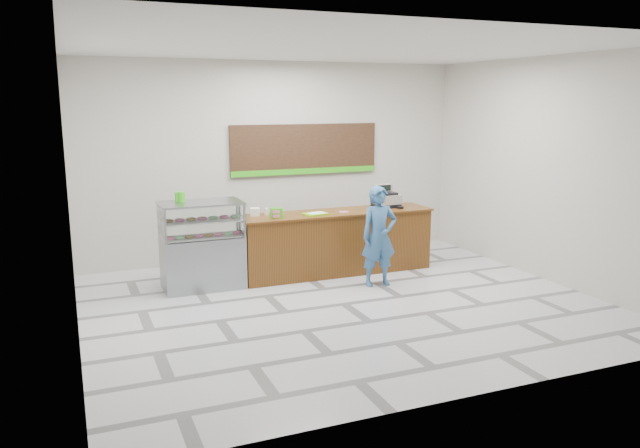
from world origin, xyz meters
name	(u,v)px	position (x,y,z in m)	size (l,w,h in m)	color
floor	(344,304)	(0.00, 0.00, 0.00)	(7.00, 7.00, 0.00)	silver
back_wall	(276,161)	(0.00, 3.00, 1.75)	(7.00, 7.00, 0.00)	beige
ceiling	(346,47)	(0.00, 0.00, 3.50)	(7.00, 7.00, 0.00)	silver
sales_counter	(336,242)	(0.55, 1.55, 0.52)	(3.26, 0.76, 1.03)	brown
display_case	(202,245)	(-1.67, 1.55, 0.68)	(1.22, 0.72, 1.33)	gray
menu_board	(305,150)	(0.55, 2.96, 1.93)	(2.80, 0.06, 0.90)	black
cash_register	(386,199)	(1.53, 1.68, 1.17)	(0.43, 0.45, 0.37)	black
card_terminal	(399,207)	(1.65, 1.44, 1.05)	(0.08, 0.16, 0.04)	black
serving_tray	(316,214)	(0.15, 1.46, 1.04)	(0.42, 0.34, 0.02)	#6DD308
napkin_box	(255,212)	(-0.78, 1.71, 1.09)	(0.14, 0.14, 0.12)	white
straw_cup	(267,212)	(-0.59, 1.71, 1.08)	(0.07, 0.07, 0.11)	silver
promo_box	(276,213)	(-0.53, 1.40, 1.11)	(0.18, 0.12, 0.16)	green
donut_decal	(344,212)	(0.66, 1.49, 1.03)	(0.16, 0.16, 0.00)	pink
green_cup_left	(178,197)	(-1.97, 1.71, 1.40)	(0.09, 0.09, 0.15)	green
green_cup_right	(182,197)	(-1.93, 1.65, 1.41)	(0.10, 0.10, 0.15)	green
customer	(379,236)	(0.87, 0.65, 0.77)	(0.56, 0.37, 1.55)	#346396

